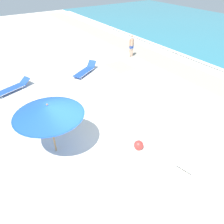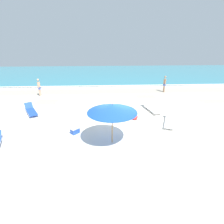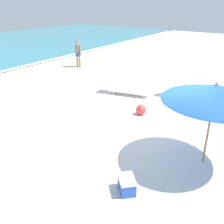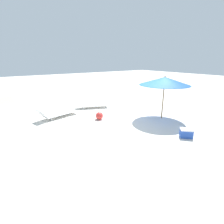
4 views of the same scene
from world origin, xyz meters
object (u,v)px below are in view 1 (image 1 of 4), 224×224
at_px(sun_lounger_near_water_right, 85,70).
at_px(cooler_box, 61,113).
at_px(sun_lounger_under_umbrella, 13,88).
at_px(sun_lounger_near_water_left, 198,152).
at_px(beachgoer_shoreline_child, 131,45).
at_px(beach_umbrella, 48,110).
at_px(sun_lounger_beside_umbrella, 165,193).
at_px(beach_ball, 139,145).

xyz_separation_m(sun_lounger_near_water_right, cooler_box, (3.84, -3.39, -0.03)).
relative_size(sun_lounger_under_umbrella, sun_lounger_near_water_left, 0.99).
bearing_deg(sun_lounger_near_water_right, sun_lounger_under_umbrella, -122.31).
bearing_deg(sun_lounger_near_water_left, beachgoer_shoreline_child, 143.52).
height_order(beach_umbrella, sun_lounger_under_umbrella, beach_umbrella).
bearing_deg(sun_lounger_under_umbrella, sun_lounger_beside_umbrella, -6.88).
bearing_deg(sun_lounger_beside_umbrella, beachgoer_shoreline_child, 169.92).
distance_m(sun_lounger_near_water_right, beach_ball, 7.97).
height_order(beachgoer_shoreline_child, beach_ball, beachgoer_shoreline_child).
bearing_deg(cooler_box, beachgoer_shoreline_child, 75.90).
distance_m(beach_umbrella, sun_lounger_near_water_left, 5.97).
distance_m(beach_umbrella, sun_lounger_beside_umbrella, 4.88).
xyz_separation_m(sun_lounger_beside_umbrella, sun_lounger_near_water_right, (-10.03, 2.38, -0.00)).
bearing_deg(beach_ball, cooler_box, -156.11).
bearing_deg(sun_lounger_near_water_left, sun_lounger_beside_umbrella, -88.41).
height_order(beach_umbrella, sun_lounger_near_water_left, beach_umbrella).
height_order(sun_lounger_beside_umbrella, cooler_box, sun_lounger_beside_umbrella).
bearing_deg(cooler_box, sun_lounger_near_water_left, -12.44).
bearing_deg(sun_lounger_near_water_left, beach_umbrella, -139.13).
xyz_separation_m(sun_lounger_near_water_right, beach_ball, (7.80, -1.64, -0.02)).
bearing_deg(beach_umbrella, cooler_box, 152.67).
xyz_separation_m(sun_lounger_under_umbrella, beach_ball, (7.97, 3.11, -0.01)).
height_order(beach_umbrella, sun_lounger_near_water_right, beach_umbrella).
height_order(sun_lounger_beside_umbrella, beachgoer_shoreline_child, beachgoer_shoreline_child).
bearing_deg(sun_lounger_under_umbrella, cooler_box, -1.21).
relative_size(beach_ball, cooler_box, 0.66).
distance_m(beach_ball, cooler_box, 4.33).
bearing_deg(sun_lounger_near_water_left, beach_ball, -146.16).
bearing_deg(beachgoer_shoreline_child, cooler_box, -148.45).
bearing_deg(beachgoer_shoreline_child, sun_lounger_near_water_left, -112.38).
relative_size(sun_lounger_near_water_left, beach_ball, 5.77).
bearing_deg(beach_umbrella, beachgoer_shoreline_child, 126.83).
relative_size(beachgoer_shoreline_child, beach_ball, 4.45).
bearing_deg(beach_ball, sun_lounger_near_water_left, 46.52).
height_order(sun_lounger_under_umbrella, beachgoer_shoreline_child, beachgoer_shoreline_child).
xyz_separation_m(beachgoer_shoreline_child, cooler_box, (4.61, -7.94, -0.81)).
xyz_separation_m(beach_umbrella, sun_lounger_beside_umbrella, (4.01, 2.14, -1.78)).
distance_m(sun_lounger_beside_umbrella, beachgoer_shoreline_child, 12.86).
height_order(sun_lounger_beside_umbrella, sun_lounger_near_water_left, sun_lounger_near_water_left).
distance_m(sun_lounger_under_umbrella, cooler_box, 4.24).
distance_m(sun_lounger_under_umbrella, beach_ball, 8.55).
relative_size(sun_lounger_under_umbrella, sun_lounger_beside_umbrella, 1.00).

